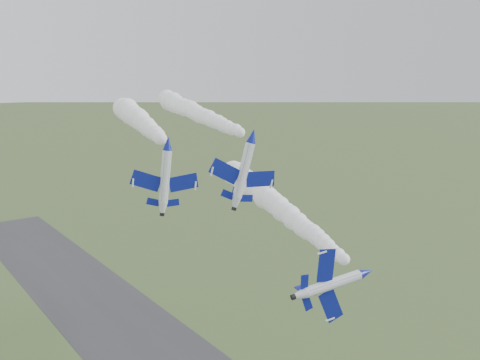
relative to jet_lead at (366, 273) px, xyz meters
name	(u,v)px	position (x,y,z in m)	size (l,w,h in m)	color
jet_lead	(366,273)	(0.00, 0.00, 0.00)	(5.82, 12.34, 10.18)	white
smoke_trail_jet_lead	(277,206)	(8.70, 29.23, 2.06)	(5.45, 55.33, 5.45)	silver
jet_pair_left	(168,143)	(-17.30, 23.11, 16.58)	(9.96, 11.59, 2.98)	white
smoke_trail_jet_pair_left	(139,120)	(-7.75, 52.41, 17.33)	(4.99, 56.06, 4.99)	silver
jet_pair_right	(253,136)	(-1.59, 23.39, 16.52)	(11.33, 13.64, 4.22)	white
smoke_trail_jet_pair_right	(196,113)	(7.73, 56.11, 17.89)	(4.74, 60.50, 4.74)	silver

